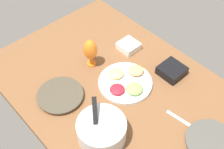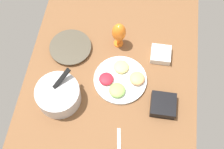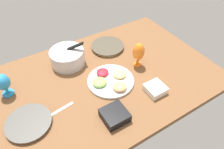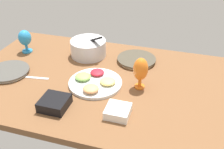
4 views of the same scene
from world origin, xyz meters
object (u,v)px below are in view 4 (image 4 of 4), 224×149
fruit_platter (95,82)px  hurricane_glass_orange (141,70)px  dinner_plate_right (136,60)px  hurricane_glass_blue (25,39)px  square_bowl_white (118,111)px  dinner_plate_left (9,72)px  mixing_bowl (88,47)px  square_bowl_black (54,103)px

fruit_platter → hurricane_glass_orange: hurricane_glass_orange is taller
dinner_plate_right → hurricane_glass_orange: size_ratio=1.36×
hurricane_glass_blue → square_bowl_white: (82.87, -48.31, -7.83)cm
hurricane_glass_orange → dinner_plate_left: bearing=-174.0°
hurricane_glass_orange → square_bowl_white: bearing=-101.7°
dinner_plate_left → fruit_platter: (57.17, 3.97, 0.51)cm
square_bowl_white → dinner_plate_right: bearing=92.6°
hurricane_glass_orange → dinner_plate_right: bearing=105.4°
dinner_plate_right → square_bowl_white: (2.55, -56.96, 1.21)cm
mixing_bowl → fruit_platter: (16.86, -33.66, -4.50)cm
square_bowl_white → hurricane_glass_blue: bearing=149.8°
dinner_plate_left → fruit_platter: size_ratio=0.82×
dinner_plate_left → dinner_plate_right: bearing=27.1°
dinner_plate_right → hurricane_glass_orange: (8.20, -29.71, 10.54)cm
square_bowl_black → square_bowl_white: 33.83cm
hurricane_glass_orange → square_bowl_black: size_ratio=1.36×
dinner_plate_left → square_bowl_black: 49.32cm
dinner_plate_left → square_bowl_white: square_bowl_white is taller
mixing_bowl → hurricane_glass_orange: (43.04, -28.82, 5.63)cm
dinner_plate_left → fruit_platter: bearing=4.0°
dinner_plate_right → square_bowl_black: (-31.08, -60.59, 1.69)cm
hurricane_glass_orange → square_bowl_black: (-39.28, -30.89, -8.85)cm
fruit_platter → dinner_plate_left: bearing=-176.0°
fruit_platter → hurricane_glass_blue: size_ratio=1.91×
fruit_platter → square_bowl_black: (-13.11, -26.04, 1.28)cm
square_bowl_black → square_bowl_white: (33.63, 3.64, -0.47)cm
hurricane_glass_blue → square_bowl_black: size_ratio=1.18×
dinner_plate_left → hurricane_glass_blue: (-5.16, 29.87, 9.15)cm
mixing_bowl → hurricane_glass_orange: hurricane_glass_orange is taller
fruit_platter → dinner_plate_right: bearing=62.5°
square_bowl_black → square_bowl_white: size_ratio=1.17×
dinner_plate_left → hurricane_glass_blue: hurricane_glass_blue is taller
fruit_platter → hurricane_glass_blue: bearing=157.4°
mixing_bowl → fruit_platter: 37.92cm
mixing_bowl → square_bowl_white: bearing=-56.3°
fruit_platter → hurricane_glass_orange: bearing=10.5°
dinner_plate_left → hurricane_glass_blue: 31.66cm
dinner_plate_left → hurricane_glass_blue: size_ratio=1.56×
dinner_plate_right → square_bowl_black: bearing=-117.2°
hurricane_glass_blue → hurricane_glass_orange: bearing=-13.4°
dinner_plate_right → hurricane_glass_orange: 32.57cm
dinner_plate_right → square_bowl_black: square_bowl_black is taller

